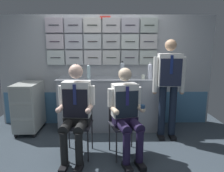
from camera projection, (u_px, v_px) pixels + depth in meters
ground at (106, 159)px, 2.94m from camera, size 4.80×4.80×0.04m
galley_bulkhead at (106, 69)px, 4.07m from camera, size 4.20×0.14×2.15m
galley_counter at (111, 103)px, 3.92m from camera, size 1.97×0.53×0.98m
service_trolley at (29, 106)px, 3.76m from camera, size 0.40×0.65×0.91m
folding_chair_left at (79, 117)px, 3.02m from camera, size 0.43×0.43×0.87m
crew_member_left at (76, 107)px, 2.83m from camera, size 0.52×0.66×1.32m
folding_chair_right at (123, 117)px, 3.01m from camera, size 0.49×0.49×0.87m
crew_member_right at (127, 109)px, 2.83m from camera, size 0.51×0.66×1.28m
crew_member_standing at (169, 81)px, 3.40m from camera, size 0.53×0.27×1.67m
water_bottle_tall at (122, 70)px, 3.79m from camera, size 0.08×0.08×0.31m
sparkling_bottle_green at (77, 72)px, 3.71m from camera, size 0.06×0.06×0.27m
water_bottle_blue_cap at (150, 71)px, 3.68m from camera, size 0.08×0.08×0.30m
water_bottle_short at (89, 72)px, 3.67m from camera, size 0.06×0.06×0.28m
paper_cup_tan at (77, 75)px, 3.84m from camera, size 0.06×0.06×0.08m
espresso_cup_small at (143, 77)px, 3.68m from camera, size 0.06×0.06×0.08m
paper_cup_blue at (157, 75)px, 3.94m from camera, size 0.07×0.07×0.07m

